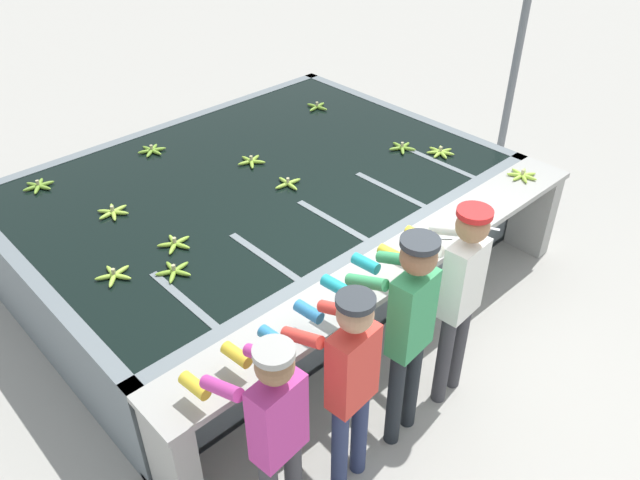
# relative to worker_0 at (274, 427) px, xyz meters

# --- Properties ---
(ground_plane) EXTENTS (80.00, 80.00, 0.00)m
(ground_plane) POSITION_rel_worker_0_xyz_m (1.71, 0.33, -0.95)
(ground_plane) COLOR #A3A099
(ground_plane) RESTS_ON ground
(wash_tank) EXTENTS (4.39, 3.14, 0.93)m
(wash_tank) POSITION_rel_worker_0_xyz_m (1.71, 2.33, -0.49)
(wash_tank) COLOR slate
(wash_tank) RESTS_ON ground
(work_ledge) EXTENTS (4.39, 0.45, 0.93)m
(work_ledge) POSITION_rel_worker_0_xyz_m (1.71, 0.55, -0.30)
(work_ledge) COLOR #9E9E99
(work_ledge) RESTS_ON ground
(worker_0) EXTENTS (0.45, 0.73, 1.58)m
(worker_0) POSITION_rel_worker_0_xyz_m (0.00, 0.00, 0.00)
(worker_0) COLOR #38383D
(worker_0) RESTS_ON ground
(worker_1) EXTENTS (0.44, 0.73, 1.61)m
(worker_1) POSITION_rel_worker_0_xyz_m (0.55, -0.03, 0.02)
(worker_1) COLOR navy
(worker_1) RESTS_ON ground
(worker_2) EXTENTS (0.45, 0.74, 1.72)m
(worker_2) POSITION_rel_worker_0_xyz_m (1.10, -0.02, 0.10)
(worker_2) COLOR #1E2328
(worker_2) RESTS_ON ground
(worker_3) EXTENTS (0.43, 0.73, 1.68)m
(worker_3) POSITION_rel_worker_0_xyz_m (1.65, -0.02, 0.07)
(worker_3) COLOR #38383D
(worker_3) RESTS_ON ground
(banana_bunch_floating_0) EXTENTS (0.28, 0.28, 0.08)m
(banana_bunch_floating_0) POSITION_rel_worker_0_xyz_m (3.20, 3.06, -0.00)
(banana_bunch_floating_0) COLOR #75A333
(banana_bunch_floating_0) RESTS_ON wash_tank
(banana_bunch_floating_1) EXTENTS (0.28, 0.27, 0.08)m
(banana_bunch_floating_1) POSITION_rel_worker_0_xyz_m (0.44, 2.64, -0.01)
(banana_bunch_floating_1) COLOR #9EC642
(banana_bunch_floating_1) RESTS_ON wash_tank
(banana_bunch_floating_2) EXTENTS (0.28, 0.28, 0.08)m
(banana_bunch_floating_2) POSITION_rel_worker_0_xyz_m (3.33, 1.41, -0.01)
(banana_bunch_floating_2) COLOR #93BC3D
(banana_bunch_floating_2) RESTS_ON wash_tank
(banana_bunch_floating_3) EXTENTS (0.28, 0.27, 0.08)m
(banana_bunch_floating_3) POSITION_rel_worker_0_xyz_m (0.16, 3.50, -0.01)
(banana_bunch_floating_3) COLOR #75A333
(banana_bunch_floating_3) RESTS_ON wash_tank
(banana_bunch_floating_4) EXTENTS (0.27, 0.28, 0.08)m
(banana_bunch_floating_4) POSITION_rel_worker_0_xyz_m (1.27, 3.41, -0.01)
(banana_bunch_floating_4) COLOR #75A333
(banana_bunch_floating_4) RESTS_ON wash_tank
(banana_bunch_floating_5) EXTENTS (0.27, 0.27, 0.08)m
(banana_bunch_floating_5) POSITION_rel_worker_0_xyz_m (0.37, 1.59, -0.01)
(banana_bunch_floating_5) COLOR #7FAD33
(banana_bunch_floating_5) RESTS_ON wash_tank
(banana_bunch_floating_6) EXTENTS (0.28, 0.28, 0.08)m
(banana_bunch_floating_6) POSITION_rel_worker_0_xyz_m (1.83, 1.98, -0.00)
(banana_bunch_floating_6) COLOR #93BC3D
(banana_bunch_floating_6) RESTS_ON wash_tank
(banana_bunch_floating_7) EXTENTS (0.27, 0.28, 0.08)m
(banana_bunch_floating_7) POSITION_rel_worker_0_xyz_m (0.56, 1.88, -0.01)
(banana_bunch_floating_7) COLOR #8CB738
(banana_bunch_floating_7) RESTS_ON wash_tank
(banana_bunch_floating_8) EXTENTS (0.28, 0.27, 0.08)m
(banana_bunch_floating_8) POSITION_rel_worker_0_xyz_m (0.02, 1.85, -0.01)
(banana_bunch_floating_8) COLOR #9EC642
(banana_bunch_floating_8) RESTS_ON wash_tank
(banana_bunch_floating_9) EXTENTS (0.27, 0.27, 0.08)m
(banana_bunch_floating_9) POSITION_rel_worker_0_xyz_m (3.13, 1.74, -0.01)
(banana_bunch_floating_9) COLOR #75A333
(banana_bunch_floating_9) RESTS_ON wash_tank
(banana_bunch_floating_10) EXTENTS (0.28, 0.27, 0.08)m
(banana_bunch_floating_10) POSITION_rel_worker_0_xyz_m (1.85, 2.55, -0.01)
(banana_bunch_floating_10) COLOR #8CB738
(banana_bunch_floating_10) RESTS_ON wash_tank
(banana_bunch_ledge_0) EXTENTS (0.28, 0.28, 0.08)m
(banana_bunch_ledge_0) POSITION_rel_worker_0_xyz_m (3.50, 0.60, -0.00)
(banana_bunch_ledge_0) COLOR #9EC642
(banana_bunch_ledge_0) RESTS_ON work_ledge
(knife_0) EXTENTS (0.27, 0.27, 0.02)m
(knife_0) POSITION_rel_worker_0_xyz_m (2.06, 0.60, -0.01)
(knife_0) COLOR silver
(knife_0) RESTS_ON work_ledge
(knife_1) EXTENTS (0.18, 0.33, 0.02)m
(knife_1) POSITION_rel_worker_0_xyz_m (2.49, 0.44, -0.01)
(knife_1) COLOR silver
(knife_1) RESTS_ON work_ledge
(support_post_right) EXTENTS (0.09, 0.09, 3.20)m
(support_post_right) POSITION_rel_worker_0_xyz_m (5.07, 1.74, 0.65)
(support_post_right) COLOR slate
(support_post_right) RESTS_ON ground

